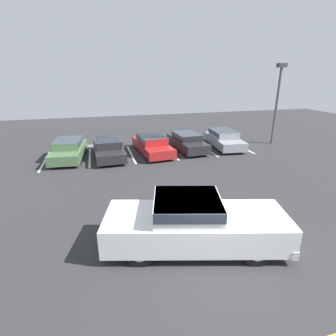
{
  "coord_description": "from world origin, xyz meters",
  "views": [
    {
      "loc": [
        -3.07,
        -5.95,
        5.32
      ],
      "look_at": [
        0.11,
        5.63,
        1.0
      ],
      "focal_mm": 28.0,
      "sensor_mm": 36.0,
      "label": 1
    }
  ],
  "objects_px": {
    "parked_sedan_b": "(108,147)",
    "wheel_stop_curb": "(88,146)",
    "parked_sedan_c": "(152,144)",
    "parked_sedan_a": "(69,149)",
    "pickup_truck": "(196,223)",
    "parked_sedan_e": "(224,138)",
    "parked_sedan_d": "(187,141)",
    "light_post": "(278,96)"
  },
  "relations": [
    {
      "from": "parked_sedan_e",
      "to": "parked_sedan_c",
      "type": "bearing_deg",
      "value": -82.24
    },
    {
      "from": "parked_sedan_e",
      "to": "wheel_stop_curb",
      "type": "xyz_separation_m",
      "value": [
        -10.13,
        2.62,
        -0.61
      ]
    },
    {
      "from": "pickup_truck",
      "to": "light_post",
      "type": "xyz_separation_m",
      "value": [
        10.82,
        11.04,
        2.85
      ]
    },
    {
      "from": "parked_sedan_c",
      "to": "parked_sedan_d",
      "type": "bearing_deg",
      "value": 88.47
    },
    {
      "from": "parked_sedan_b",
      "to": "parked_sedan_e",
      "type": "height_order",
      "value": "parked_sedan_e"
    },
    {
      "from": "parked_sedan_b",
      "to": "wheel_stop_curb",
      "type": "distance_m",
      "value": 3.3
    },
    {
      "from": "parked_sedan_c",
      "to": "parked_sedan_d",
      "type": "height_order",
      "value": "parked_sedan_c"
    },
    {
      "from": "parked_sedan_c",
      "to": "parked_sedan_a",
      "type": "bearing_deg",
      "value": -96.54
    },
    {
      "from": "parked_sedan_c",
      "to": "light_post",
      "type": "bearing_deg",
      "value": 85.85
    },
    {
      "from": "parked_sedan_e",
      "to": "light_post",
      "type": "relative_size",
      "value": 0.79
    },
    {
      "from": "wheel_stop_curb",
      "to": "parked_sedan_b",
      "type": "bearing_deg",
      "value": -64.37
    },
    {
      "from": "parked_sedan_e",
      "to": "light_post",
      "type": "bearing_deg",
      "value": 94.58
    },
    {
      "from": "parked_sedan_a",
      "to": "parked_sedan_c",
      "type": "bearing_deg",
      "value": 94.02
    },
    {
      "from": "parked_sedan_c",
      "to": "pickup_truck",
      "type": "bearing_deg",
      "value": -9.53
    },
    {
      "from": "wheel_stop_curb",
      "to": "parked_sedan_a",
      "type": "bearing_deg",
      "value": -112.95
    },
    {
      "from": "pickup_truck",
      "to": "parked_sedan_e",
      "type": "bearing_deg",
      "value": 74.4
    },
    {
      "from": "pickup_truck",
      "to": "light_post",
      "type": "distance_m",
      "value": 15.72
    },
    {
      "from": "light_post",
      "to": "parked_sedan_e",
      "type": "bearing_deg",
      "value": 178.93
    },
    {
      "from": "pickup_truck",
      "to": "parked_sedan_e",
      "type": "distance_m",
      "value": 12.91
    },
    {
      "from": "parked_sedan_b",
      "to": "parked_sedan_c",
      "type": "distance_m",
      "value": 3.05
    },
    {
      "from": "parked_sedan_c",
      "to": "parked_sedan_e",
      "type": "height_order",
      "value": "parked_sedan_e"
    },
    {
      "from": "parked_sedan_a",
      "to": "light_post",
      "type": "bearing_deg",
      "value": 95.56
    },
    {
      "from": "wheel_stop_curb",
      "to": "parked_sedan_d",
      "type": "bearing_deg",
      "value": -20.59
    },
    {
      "from": "parked_sedan_a",
      "to": "parked_sedan_d",
      "type": "xyz_separation_m",
      "value": [
        8.25,
        -0.0,
        -0.02
      ]
    },
    {
      "from": "parked_sedan_a",
      "to": "parked_sedan_d",
      "type": "height_order",
      "value": "parked_sedan_a"
    },
    {
      "from": "parked_sedan_a",
      "to": "parked_sedan_e",
      "type": "bearing_deg",
      "value": 95.92
    },
    {
      "from": "pickup_truck",
      "to": "wheel_stop_curb",
      "type": "height_order",
      "value": "pickup_truck"
    },
    {
      "from": "light_post",
      "to": "wheel_stop_curb",
      "type": "distance_m",
      "value": 15.1
    },
    {
      "from": "parked_sedan_c",
      "to": "light_post",
      "type": "relative_size",
      "value": 0.81
    },
    {
      "from": "pickup_truck",
      "to": "parked_sedan_c",
      "type": "relative_size",
      "value": 1.24
    },
    {
      "from": "wheel_stop_curb",
      "to": "parked_sedan_c",
      "type": "bearing_deg",
      "value": -32.43
    },
    {
      "from": "parked_sedan_d",
      "to": "light_post",
      "type": "relative_size",
      "value": 0.74
    },
    {
      "from": "parked_sedan_b",
      "to": "parked_sedan_e",
      "type": "xyz_separation_m",
      "value": [
        8.72,
        0.3,
        0.02
      ]
    },
    {
      "from": "parked_sedan_c",
      "to": "parked_sedan_d",
      "type": "distance_m",
      "value": 2.67
    },
    {
      "from": "parked_sedan_d",
      "to": "parked_sedan_e",
      "type": "bearing_deg",
      "value": 87.74
    },
    {
      "from": "parked_sedan_a",
      "to": "parked_sedan_e",
      "type": "distance_m",
      "value": 11.26
    },
    {
      "from": "parked_sedan_a",
      "to": "parked_sedan_b",
      "type": "bearing_deg",
      "value": 89.96
    },
    {
      "from": "pickup_truck",
      "to": "wheel_stop_curb",
      "type": "distance_m",
      "value": 14.22
    },
    {
      "from": "pickup_truck",
      "to": "wheel_stop_curb",
      "type": "xyz_separation_m",
      "value": [
        -3.57,
        13.74,
        -0.8
      ]
    },
    {
      "from": "parked_sedan_a",
      "to": "pickup_truck",
      "type": "bearing_deg",
      "value": 28.7
    },
    {
      "from": "pickup_truck",
      "to": "light_post",
      "type": "bearing_deg",
      "value": 60.49
    },
    {
      "from": "parked_sedan_a",
      "to": "light_post",
      "type": "distance_m",
      "value": 15.82
    }
  ]
}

